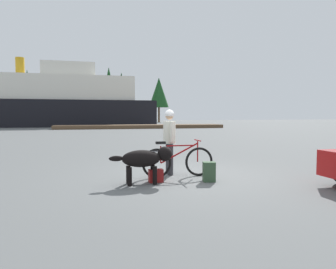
{
  "coord_description": "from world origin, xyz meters",
  "views": [
    {
      "loc": [
        -2.29,
        -7.26,
        1.54
      ],
      "look_at": [
        -0.23,
        0.99,
        0.99
      ],
      "focal_mm": 32.56,
      "sensor_mm": 36.0,
      "label": 1
    }
  ],
  "objects_px": {
    "person_cyclist": "(169,136)",
    "dog": "(145,159)",
    "ferry_boat": "(49,102)",
    "backpack": "(209,172)",
    "bicycle": "(178,161)",
    "handbag_pannier": "(156,176)"
  },
  "relations": [
    {
      "from": "ferry_boat",
      "to": "dog",
      "type": "bearing_deg",
      "value": -79.74
    },
    {
      "from": "handbag_pannier",
      "to": "bicycle",
      "type": "bearing_deg",
      "value": 34.62
    },
    {
      "from": "person_cyclist",
      "to": "handbag_pannier",
      "type": "xyz_separation_m",
      "value": [
        -0.53,
        -0.84,
        -0.86
      ]
    },
    {
      "from": "dog",
      "to": "backpack",
      "type": "distance_m",
      "value": 1.51
    },
    {
      "from": "person_cyclist",
      "to": "dog",
      "type": "height_order",
      "value": "person_cyclist"
    },
    {
      "from": "person_cyclist",
      "to": "ferry_boat",
      "type": "xyz_separation_m",
      "value": [
        -7.54,
        36.32,
        2.21
      ]
    },
    {
      "from": "person_cyclist",
      "to": "backpack",
      "type": "height_order",
      "value": "person_cyclist"
    },
    {
      "from": "bicycle",
      "to": "ferry_boat",
      "type": "distance_m",
      "value": 37.61
    },
    {
      "from": "person_cyclist",
      "to": "dog",
      "type": "bearing_deg",
      "value": -130.32
    },
    {
      "from": "person_cyclist",
      "to": "backpack",
      "type": "xyz_separation_m",
      "value": [
        0.67,
        -1.07,
        -0.77
      ]
    },
    {
      "from": "bicycle",
      "to": "dog",
      "type": "xyz_separation_m",
      "value": [
        -0.91,
        -0.55,
        0.17
      ]
    },
    {
      "from": "backpack",
      "to": "handbag_pannier",
      "type": "height_order",
      "value": "backpack"
    },
    {
      "from": "person_cyclist",
      "to": "handbag_pannier",
      "type": "height_order",
      "value": "person_cyclist"
    },
    {
      "from": "bicycle",
      "to": "dog",
      "type": "distance_m",
      "value": 1.07
    },
    {
      "from": "person_cyclist",
      "to": "backpack",
      "type": "bearing_deg",
      "value": -57.94
    },
    {
      "from": "dog",
      "to": "ferry_boat",
      "type": "height_order",
      "value": "ferry_boat"
    },
    {
      "from": "bicycle",
      "to": "ferry_boat",
      "type": "xyz_separation_m",
      "value": [
        -7.65,
        36.71,
        2.82
      ]
    },
    {
      "from": "handbag_pannier",
      "to": "ferry_boat",
      "type": "relative_size",
      "value": 0.01
    },
    {
      "from": "bicycle",
      "to": "person_cyclist",
      "type": "xyz_separation_m",
      "value": [
        -0.11,
        0.39,
        0.61
      ]
    },
    {
      "from": "bicycle",
      "to": "person_cyclist",
      "type": "bearing_deg",
      "value": 105.98
    },
    {
      "from": "dog",
      "to": "ferry_boat",
      "type": "bearing_deg",
      "value": 100.26
    },
    {
      "from": "backpack",
      "to": "ferry_boat",
      "type": "relative_size",
      "value": 0.02
    }
  ]
}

